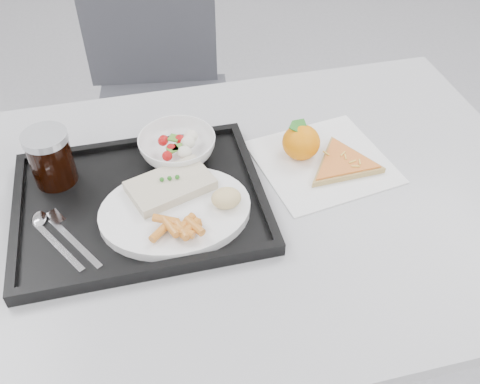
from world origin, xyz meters
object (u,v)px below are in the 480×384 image
at_px(table, 235,224).
at_px(dinner_plate, 175,211).
at_px(chair, 158,80).
at_px(tray, 141,203).
at_px(salad_bowl, 177,147).
at_px(cola_glass, 50,157).
at_px(pizza_slice, 343,163).
at_px(tangerine, 301,142).

relative_size(table, dinner_plate, 4.44).
relative_size(table, chair, 1.29).
xyz_separation_m(chair, tray, (-0.11, -0.77, 0.22)).
bearing_deg(salad_bowl, cola_glass, -176.42).
distance_m(tray, cola_glass, 0.19).
distance_m(dinner_plate, cola_glass, 0.26).
distance_m(tray, salad_bowl, 0.14).
bearing_deg(tray, cola_glass, 147.33).
relative_size(salad_bowl, cola_glass, 1.41).
distance_m(cola_glass, pizza_slice, 0.56).
bearing_deg(table, tray, 172.50).
bearing_deg(tray, dinner_plate, -40.91).
bearing_deg(salad_bowl, tray, -128.69).
height_order(table, cola_glass, cola_glass).
relative_size(tangerine, pizza_slice, 0.40).
bearing_deg(cola_glass, dinner_plate, -35.18).
bearing_deg(salad_bowl, dinner_plate, -100.42).
bearing_deg(tray, tangerine, 11.97).
bearing_deg(pizza_slice, salad_bowl, 163.38).
distance_m(chair, dinner_plate, 0.86).
height_order(table, tangerine, tangerine).
bearing_deg(dinner_plate, cola_glass, 144.82).
height_order(tray, pizza_slice, tray).
bearing_deg(pizza_slice, chair, 111.47).
xyz_separation_m(table, cola_glass, (-0.32, 0.12, 0.14)).
xyz_separation_m(dinner_plate, salad_bowl, (0.03, 0.16, 0.01)).
relative_size(chair, pizza_slice, 3.70).
bearing_deg(tangerine, table, -149.78).
bearing_deg(dinner_plate, pizza_slice, 10.77).
distance_m(chair, pizza_slice, 0.84).
xyz_separation_m(cola_glass, pizza_slice, (0.55, -0.08, -0.06)).
bearing_deg(chair, tray, -97.82).
distance_m(salad_bowl, pizza_slice, 0.33).
xyz_separation_m(tray, dinner_plate, (0.06, -0.05, 0.02)).
bearing_deg(tangerine, pizza_slice, -37.76).
height_order(tray, cola_glass, cola_glass).
bearing_deg(cola_glass, tangerine, -2.91).
bearing_deg(tangerine, dinner_plate, -156.18).
xyz_separation_m(cola_glass, tangerine, (0.48, -0.02, -0.04)).
distance_m(salad_bowl, cola_glass, 0.24).
height_order(dinner_plate, pizza_slice, dinner_plate).
bearing_deg(chair, table, -85.22).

